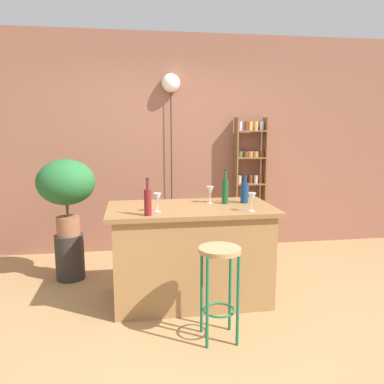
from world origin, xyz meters
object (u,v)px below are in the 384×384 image
object	(u,v)px
spice_shelf	(250,182)
plant_stool	(70,257)
bottle_wine_red	(225,191)
bottle_sauce_amber	(245,192)
wine_glass_left	(252,198)
bar_stool	(219,273)
wine_glass_center	(157,198)
wine_glass_right	(210,191)
bottle_olive_oil	(148,201)
potted_plant	(66,185)
pendant_globe_light	(171,85)

from	to	relation	value
spice_shelf	plant_stool	xyz separation A→B (m)	(-2.24, -0.80, -0.65)
bottle_wine_red	bottle_sauce_amber	bearing A→B (deg)	1.03
wine_glass_left	bar_stool	bearing A→B (deg)	-129.56
wine_glass_left	wine_glass_center	bearing A→B (deg)	172.33
bar_stool	plant_stool	xyz separation A→B (m)	(-1.32, 1.44, -0.30)
bottle_wine_red	wine_glass_right	size ratio (longest dim) A/B	2.02
bottle_wine_red	bottle_olive_oil	distance (m)	0.85
bottle_wine_red	bottle_sauce_amber	distance (m)	0.20
potted_plant	bottle_sauce_amber	bearing A→B (deg)	-18.50
plant_stool	bottle_wine_red	bearing A→B (deg)	-20.73
bar_stool	potted_plant	world-z (taller)	potted_plant
wine_glass_right	bottle_sauce_amber	bearing A→B (deg)	-8.36
bottle_olive_oil	bottle_sauce_amber	bearing A→B (deg)	22.74
bar_stool	potted_plant	xyz separation A→B (m)	(-1.32, 1.44, 0.49)
plant_stool	bottle_wine_red	size ratio (longest dim) A/B	1.47
bottle_wine_red	bar_stool	bearing A→B (deg)	-105.93
pendant_globe_light	potted_plant	bearing A→B (deg)	-144.53
plant_stool	wine_glass_center	distance (m)	1.46
bar_stool	pendant_globe_light	xyz separation A→B (m)	(-0.12, 2.29, 1.60)
bottle_wine_red	wine_glass_center	bearing A→B (deg)	-158.46
pendant_globe_light	bottle_olive_oil	bearing A→B (deg)	-101.93
wine_glass_left	pendant_globe_light	size ratio (longest dim) A/B	0.07
pendant_globe_light	bar_stool	bearing A→B (deg)	-86.89
bottle_wine_red	wine_glass_left	world-z (taller)	bottle_wine_red
bottle_wine_red	pendant_globe_light	bearing A→B (deg)	104.25
bottle_sauce_amber	pendant_globe_light	distance (m)	1.92
pendant_globe_light	spice_shelf	bearing A→B (deg)	-2.63
bar_stool	bottle_olive_oil	size ratio (longest dim) A/B	2.34
bottle_sauce_amber	wine_glass_left	size ratio (longest dim) A/B	1.73
bottle_olive_oil	plant_stool	bearing A→B (deg)	129.32
potted_plant	bottle_sauce_amber	xyz separation A→B (m)	(1.76, -0.59, -0.02)
spice_shelf	wine_glass_right	bearing A→B (deg)	-121.30
wine_glass_left	wine_glass_right	size ratio (longest dim) A/B	1.00
potted_plant	bottle_wine_red	distance (m)	1.67
bar_stool	spice_shelf	size ratio (longest dim) A/B	0.42
bottle_wine_red	pendant_globe_light	distance (m)	1.86
wine_glass_right	potted_plant	bearing A→B (deg)	159.29
potted_plant	bottle_wine_red	bearing A→B (deg)	-20.73
spice_shelf	wine_glass_left	world-z (taller)	spice_shelf
plant_stool	bottle_sauce_amber	world-z (taller)	bottle_sauce_amber
bottle_olive_oil	bar_stool	bearing A→B (deg)	-41.47
potted_plant	bottle_wine_red	size ratio (longest dim) A/B	2.45
bottle_olive_oil	wine_glass_left	world-z (taller)	bottle_olive_oil
bottle_wine_red	spice_shelf	bearing A→B (deg)	63.98
wine_glass_center	pendant_globe_light	bearing A→B (deg)	79.99
wine_glass_left	wine_glass_center	size ratio (longest dim) A/B	1.00
bar_stool	wine_glass_center	size ratio (longest dim) A/B	4.48
plant_stool	pendant_globe_light	world-z (taller)	pendant_globe_light
spice_shelf	bottle_olive_oil	world-z (taller)	spice_shelf
potted_plant	plant_stool	bearing A→B (deg)	90.00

